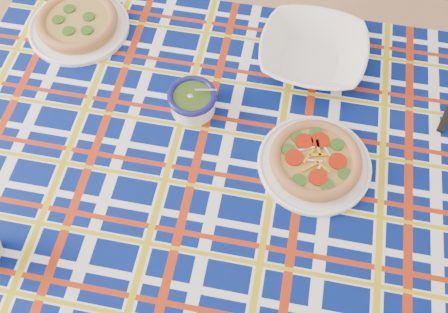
% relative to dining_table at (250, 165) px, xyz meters
% --- Properties ---
extents(floor, '(4.00, 4.00, 0.00)m').
position_rel_dining_table_xyz_m(floor, '(-0.53, -0.08, -0.68)').
color(floor, '#99704F').
rests_on(floor, ground).
extents(dining_table, '(1.62, 1.02, 0.75)m').
position_rel_dining_table_xyz_m(dining_table, '(0.00, 0.00, 0.00)').
color(dining_table, brown).
rests_on(dining_table, floor).
extents(tablecloth, '(1.65, 1.05, 0.11)m').
position_rel_dining_table_xyz_m(tablecloth, '(0.00, -0.00, 0.02)').
color(tablecloth, '#05135F').
rests_on(tablecloth, dining_table).
extents(main_focaccia_plate, '(0.31, 0.31, 0.06)m').
position_rel_dining_table_xyz_m(main_focaccia_plate, '(0.16, -0.01, 0.11)').
color(main_focaccia_plate, '#A3803A').
rests_on(main_focaccia_plate, tablecloth).
extents(pesto_bowl, '(0.15, 0.15, 0.08)m').
position_rel_dining_table_xyz_m(pesto_bowl, '(-0.18, 0.10, 0.12)').
color(pesto_bowl, '#1D330E').
rests_on(pesto_bowl, tablecloth).
extents(serving_bowl, '(0.31, 0.31, 0.07)m').
position_rel_dining_table_xyz_m(serving_bowl, '(0.11, 0.32, 0.11)').
color(serving_bowl, white).
rests_on(serving_bowl, tablecloth).
extents(second_focaccia_plate, '(0.34, 0.34, 0.05)m').
position_rel_dining_table_xyz_m(second_focaccia_plate, '(-0.57, 0.31, 0.11)').
color(second_focaccia_plate, '#A3803A').
rests_on(second_focaccia_plate, tablecloth).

